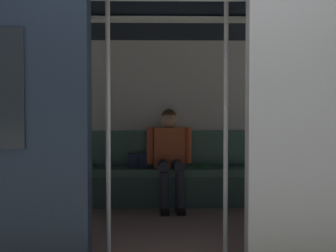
{
  "coord_description": "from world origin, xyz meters",
  "views": [
    {
      "loc": [
        0.04,
        2.57,
        1.14
      ],
      "look_at": [
        -0.02,
        -1.27,
        1.02
      ],
      "focal_mm": 41.95,
      "sensor_mm": 36.0,
      "label": 1
    }
  ],
  "objects_px": {
    "train_car": "(159,79)",
    "book": "(203,167)",
    "person_seated": "(170,151)",
    "bench_seat": "(165,177)",
    "grab_pole_far": "(226,127)",
    "grab_pole_door": "(108,127)",
    "handbag": "(138,161)"
  },
  "relations": [
    {
      "from": "train_car",
      "to": "book",
      "type": "distance_m",
      "value": 1.55
    },
    {
      "from": "train_car",
      "to": "person_seated",
      "type": "bearing_deg",
      "value": -97.2
    },
    {
      "from": "person_seated",
      "to": "book",
      "type": "relative_size",
      "value": 5.44
    },
    {
      "from": "train_car",
      "to": "bench_seat",
      "type": "relative_size",
      "value": 2.61
    },
    {
      "from": "grab_pole_far",
      "to": "book",
      "type": "bearing_deg",
      "value": -90.59
    },
    {
      "from": "bench_seat",
      "to": "grab_pole_door",
      "type": "height_order",
      "value": "grab_pole_door"
    },
    {
      "from": "train_car",
      "to": "grab_pole_far",
      "type": "bearing_deg",
      "value": 124.45
    },
    {
      "from": "train_car",
      "to": "grab_pole_door",
      "type": "distance_m",
      "value": 0.97
    },
    {
      "from": "grab_pole_door",
      "to": "bench_seat",
      "type": "bearing_deg",
      "value": -104.05
    },
    {
      "from": "train_car",
      "to": "book",
      "type": "bearing_deg",
      "value": -117.3
    },
    {
      "from": "person_seated",
      "to": "handbag",
      "type": "relative_size",
      "value": 4.6
    },
    {
      "from": "person_seated",
      "to": "grab_pole_far",
      "type": "bearing_deg",
      "value": 102.9
    },
    {
      "from": "handbag",
      "to": "grab_pole_far",
      "type": "bearing_deg",
      "value": 112.95
    },
    {
      "from": "book",
      "to": "grab_pole_door",
      "type": "distance_m",
      "value": 2.13
    },
    {
      "from": "handbag",
      "to": "train_car",
      "type": "bearing_deg",
      "value": 103.51
    },
    {
      "from": "bench_seat",
      "to": "book",
      "type": "xyz_separation_m",
      "value": [
        -0.47,
        -0.02,
        0.12
      ]
    },
    {
      "from": "person_seated",
      "to": "grab_pole_far",
      "type": "relative_size",
      "value": 0.58
    },
    {
      "from": "bench_seat",
      "to": "grab_pole_door",
      "type": "distance_m",
      "value": 1.99
    },
    {
      "from": "grab_pole_door",
      "to": "grab_pole_far",
      "type": "xyz_separation_m",
      "value": [
        -0.91,
        -0.01,
        0.0
      ]
    },
    {
      "from": "grab_pole_far",
      "to": "person_seated",
      "type": "bearing_deg",
      "value": -77.1
    },
    {
      "from": "book",
      "to": "grab_pole_door",
      "type": "relative_size",
      "value": 0.11
    },
    {
      "from": "train_car",
      "to": "handbag",
      "type": "bearing_deg",
      "value": -76.49
    },
    {
      "from": "book",
      "to": "grab_pole_far",
      "type": "distance_m",
      "value": 1.9
    },
    {
      "from": "bench_seat",
      "to": "book",
      "type": "bearing_deg",
      "value": -177.85
    },
    {
      "from": "bench_seat",
      "to": "person_seated",
      "type": "height_order",
      "value": "person_seated"
    },
    {
      "from": "handbag",
      "to": "book",
      "type": "bearing_deg",
      "value": 177.01
    },
    {
      "from": "grab_pole_door",
      "to": "grab_pole_far",
      "type": "relative_size",
      "value": 1.0
    },
    {
      "from": "person_seated",
      "to": "book",
      "type": "distance_m",
      "value": 0.47
    },
    {
      "from": "bench_seat",
      "to": "book",
      "type": "height_order",
      "value": "book"
    },
    {
      "from": "book",
      "to": "grab_pole_far",
      "type": "xyz_separation_m",
      "value": [
        0.02,
        1.82,
        0.55
      ]
    },
    {
      "from": "train_car",
      "to": "person_seated",
      "type": "distance_m",
      "value": 1.27
    },
    {
      "from": "person_seated",
      "to": "train_car",
      "type": "bearing_deg",
      "value": 82.8
    }
  ]
}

